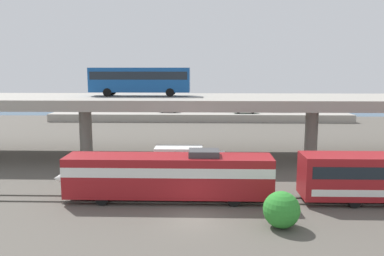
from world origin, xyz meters
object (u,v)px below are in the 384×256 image
transit_bus_on_overpass (140,79)px  parked_car_1 (280,108)px  parked_car_3 (169,109)px  parked_car_2 (245,109)px  train_locomotive (159,174)px  parked_car_0 (287,107)px  service_truck_east (188,161)px

transit_bus_on_overpass → parked_car_1: (23.66, 34.18, -7.00)m
parked_car_1 → parked_car_3: bearing=3.8°
parked_car_2 → train_locomotive: bearing=-103.9°
train_locomotive → parked_car_2: bearing=-103.9°
transit_bus_on_overpass → parked_car_1: transit_bus_on_overpass is taller
parked_car_3 → parked_car_0: bearing=-170.5°
transit_bus_on_overpass → parked_car_0: (25.72, 36.86, -7.00)m
parked_car_2 → parked_car_3: same height
service_truck_east → parked_car_1: service_truck_east is taller
transit_bus_on_overpass → parked_car_3: 33.39m
transit_bus_on_overpass → parked_car_0: 45.49m
parked_car_0 → parked_car_2: (-9.62, -5.25, -0.00)m
parked_car_2 → service_truck_east: bearing=-103.4°
parked_car_0 → parked_car_1: bearing=52.5°
train_locomotive → transit_bus_on_overpass: bearing=-76.3°
parked_car_0 → parked_car_2: same height
service_truck_east → parked_car_2: service_truck_east is taller
train_locomotive → parked_car_3: 49.54m
parked_car_0 → parked_car_3: (-25.13, -4.21, -0.00)m
parked_car_1 → service_truck_east: bearing=68.4°
parked_car_1 → parked_car_2: bearing=18.8°
train_locomotive → service_truck_east: size_ratio=2.59×
train_locomotive → parked_car_1: size_ratio=3.84×
transit_bus_on_overpass → parked_car_3: size_ratio=2.97×
transit_bus_on_overpass → service_truck_east: bearing=121.6°
parked_car_0 → service_truck_east: bearing=67.4°
transit_bus_on_overpass → parked_car_2: (16.11, 31.61, -7.00)m
train_locomotive → parked_car_3: train_locomotive is taller
parked_car_2 → parked_car_3: (-15.51, 1.04, -0.00)m
train_locomotive → parked_car_3: (-3.51, 49.41, 0.12)m
parked_car_1 → parked_car_2: same height
train_locomotive → parked_car_1: train_locomotive is taller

